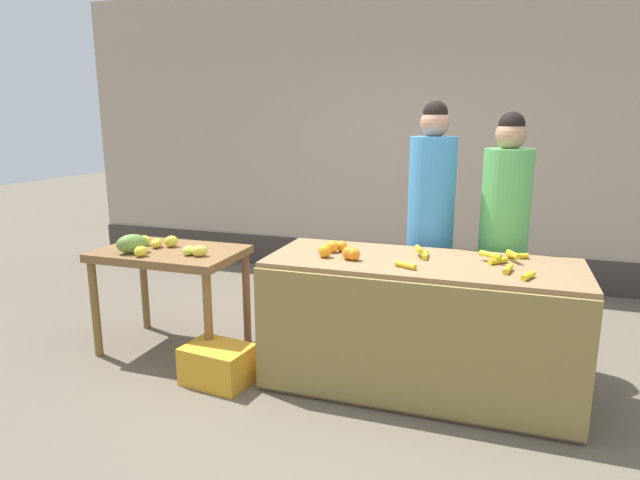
{
  "coord_description": "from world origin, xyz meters",
  "views": [
    {
      "loc": [
        0.86,
        -3.37,
        1.75
      ],
      "look_at": [
        -0.34,
        0.15,
        0.92
      ],
      "focal_mm": 30.44,
      "sensor_mm": 36.0,
      "label": 1
    }
  ],
  "objects_px": {
    "vendor_woman_green_shirt": "(503,239)",
    "produce_sack": "(303,298)",
    "produce_crate": "(218,364)",
    "vendor_woman_blue_shirt": "(430,229)"
  },
  "relations": [
    {
      "from": "vendor_woman_blue_shirt",
      "to": "vendor_woman_green_shirt",
      "type": "xyz_separation_m",
      "value": [
        0.52,
        0.0,
        -0.04
      ]
    },
    {
      "from": "vendor_woman_green_shirt",
      "to": "produce_crate",
      "type": "relative_size",
      "value": 4.09
    },
    {
      "from": "vendor_woman_green_shirt",
      "to": "produce_sack",
      "type": "bearing_deg",
      "value": 175.66
    },
    {
      "from": "vendor_woman_green_shirt",
      "to": "produce_crate",
      "type": "bearing_deg",
      "value": -149.8
    },
    {
      "from": "vendor_woman_green_shirt",
      "to": "vendor_woman_blue_shirt",
      "type": "bearing_deg",
      "value": -179.54
    },
    {
      "from": "produce_crate",
      "to": "vendor_woman_blue_shirt",
      "type": "bearing_deg",
      "value": 39.37
    },
    {
      "from": "vendor_woman_green_shirt",
      "to": "produce_crate",
      "type": "xyz_separation_m",
      "value": [
        -1.77,
        -1.03,
        -0.78
      ]
    },
    {
      "from": "vendor_woman_blue_shirt",
      "to": "produce_crate",
      "type": "bearing_deg",
      "value": -140.63
    },
    {
      "from": "vendor_woman_blue_shirt",
      "to": "produce_crate",
      "type": "distance_m",
      "value": 1.81
    },
    {
      "from": "vendor_woman_green_shirt",
      "to": "produce_sack",
      "type": "relative_size",
      "value": 3.6
    }
  ]
}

